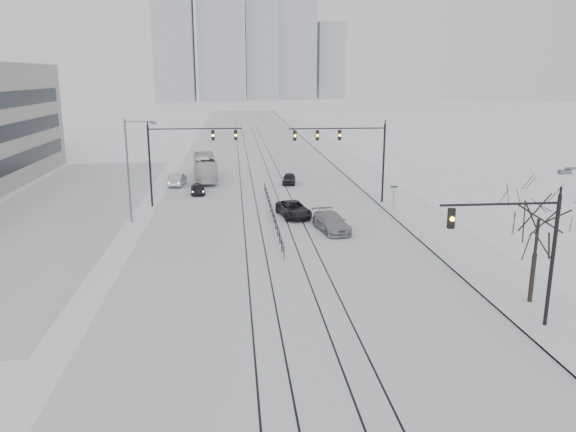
% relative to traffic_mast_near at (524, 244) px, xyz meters
% --- Properties ---
extents(ground, '(500.00, 500.00, 0.00)m').
position_rel_traffic_mast_near_xyz_m(ground, '(-10.79, -6.00, -4.56)').
color(ground, white).
rests_on(ground, ground).
extents(road, '(22.00, 260.00, 0.02)m').
position_rel_traffic_mast_near_xyz_m(road, '(-10.79, 54.00, -4.55)').
color(road, silver).
rests_on(road, ground).
extents(sidewalk_east, '(5.00, 260.00, 0.16)m').
position_rel_traffic_mast_near_xyz_m(sidewalk_east, '(2.71, 54.00, -4.48)').
color(sidewalk_east, white).
rests_on(sidewalk_east, ground).
extents(curb, '(0.10, 260.00, 0.12)m').
position_rel_traffic_mast_near_xyz_m(curb, '(0.26, 54.00, -4.50)').
color(curb, gray).
rests_on(curb, ground).
extents(parking_strip, '(14.00, 60.00, 0.03)m').
position_rel_traffic_mast_near_xyz_m(parking_strip, '(-30.79, 29.00, -4.55)').
color(parking_strip, silver).
rests_on(parking_strip, ground).
extents(tram_rails, '(5.30, 180.00, 0.01)m').
position_rel_traffic_mast_near_xyz_m(tram_rails, '(-10.79, 34.00, -4.54)').
color(tram_rails, black).
rests_on(tram_rails, ground).
extents(skyline, '(96.00, 48.00, 72.00)m').
position_rel_traffic_mast_near_xyz_m(skyline, '(-5.77, 267.63, 26.08)').
color(skyline, '#979CA6').
rests_on(skyline, ground).
extents(traffic_mast_near, '(6.10, 0.37, 7.00)m').
position_rel_traffic_mast_near_xyz_m(traffic_mast_near, '(0.00, 0.00, 0.00)').
color(traffic_mast_near, black).
rests_on(traffic_mast_near, ground).
extents(traffic_mast_ne, '(9.60, 0.37, 8.00)m').
position_rel_traffic_mast_near_xyz_m(traffic_mast_ne, '(-2.64, 29.00, 1.20)').
color(traffic_mast_ne, black).
rests_on(traffic_mast_ne, ground).
extents(traffic_mast_nw, '(9.10, 0.37, 8.00)m').
position_rel_traffic_mast_near_xyz_m(traffic_mast_nw, '(-19.31, 30.00, 1.01)').
color(traffic_mast_nw, black).
rests_on(traffic_mast_nw, ground).
extents(street_light_west, '(2.73, 0.25, 9.00)m').
position_rel_traffic_mast_near_xyz_m(street_light_west, '(-22.99, 24.00, 0.65)').
color(street_light_west, '#595B60').
rests_on(street_light_west, ground).
extents(bare_tree, '(4.40, 4.40, 6.10)m').
position_rel_traffic_mast_near_xyz_m(bare_tree, '(2.41, 3.00, -0.07)').
color(bare_tree, black).
rests_on(bare_tree, ground).
extents(median_fence, '(0.06, 24.00, 1.00)m').
position_rel_traffic_mast_near_xyz_m(median_fence, '(-10.79, 24.00, -4.04)').
color(median_fence, black).
rests_on(median_fence, ground).
extents(street_sign, '(0.70, 0.06, 2.40)m').
position_rel_traffic_mast_near_xyz_m(street_sign, '(1.01, 26.00, -2.96)').
color(street_sign, '#595B60').
rests_on(street_sign, ground).
extents(sedan_sb_inner, '(1.74, 3.83, 1.27)m').
position_rel_traffic_mast_near_xyz_m(sedan_sb_inner, '(-18.11, 35.48, -3.93)').
color(sedan_sb_inner, black).
rests_on(sedan_sb_inner, ground).
extents(sedan_sb_outer, '(1.94, 4.50, 1.44)m').
position_rel_traffic_mast_near_xyz_m(sedan_sb_outer, '(-20.79, 40.54, -3.84)').
color(sedan_sb_outer, '#AFB4B8').
rests_on(sedan_sb_outer, ground).
extents(sedan_nb_front, '(3.22, 5.44, 1.42)m').
position_rel_traffic_mast_near_xyz_m(sedan_nb_front, '(-8.79, 24.36, -3.85)').
color(sedan_nb_front, black).
rests_on(sedan_nb_front, ground).
extents(sedan_nb_right, '(2.99, 5.49, 1.51)m').
position_rel_traffic_mast_near_xyz_m(sedan_nb_right, '(-6.18, 19.24, -3.81)').
color(sedan_nb_right, gray).
rests_on(sedan_nb_right, ground).
extents(sedan_nb_far, '(2.03, 3.94, 1.28)m').
position_rel_traffic_mast_near_xyz_m(sedan_nb_far, '(-7.62, 40.38, -3.92)').
color(sedan_nb_far, black).
rests_on(sedan_nb_far, ground).
extents(box_truck, '(3.41, 11.07, 3.04)m').
position_rel_traffic_mast_near_xyz_m(box_truck, '(-17.72, 44.09, -3.04)').
color(box_truck, silver).
rests_on(box_truck, ground).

